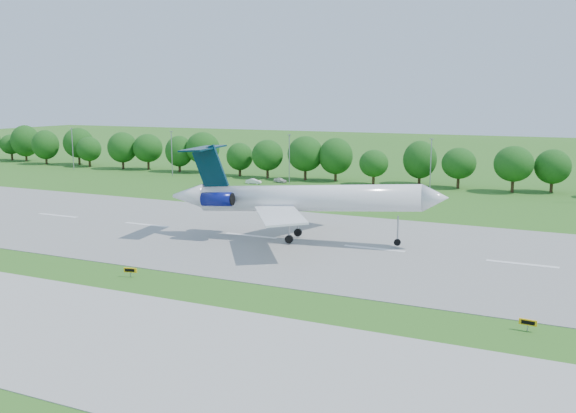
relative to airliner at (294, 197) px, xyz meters
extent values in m
plane|color=#2D6B1C|center=(-7.56, -24.68, -6.73)|extent=(600.00, 600.00, 0.00)
cube|color=gray|center=(-7.56, 0.32, -6.69)|extent=(400.00, 45.00, 0.08)
cube|color=#ADADA8|center=(-7.56, -42.68, -6.69)|extent=(400.00, 23.00, 0.08)
cylinder|color=#382314|center=(-107.56, 67.32, -4.93)|extent=(0.70, 0.70, 3.60)
sphere|color=#134310|center=(-107.56, 67.32, -0.53)|extent=(8.40, 8.40, 8.40)
cylinder|color=#382314|center=(-67.56, 67.32, -4.93)|extent=(0.70, 0.70, 3.60)
sphere|color=#134310|center=(-67.56, 67.32, -0.53)|extent=(8.40, 8.40, 8.40)
cylinder|color=#382314|center=(-27.56, 67.32, -4.93)|extent=(0.70, 0.70, 3.60)
sphere|color=#134310|center=(-27.56, 67.32, -0.53)|extent=(8.40, 8.40, 8.40)
cylinder|color=#382314|center=(12.44, 67.32, -4.93)|extent=(0.70, 0.70, 3.60)
sphere|color=#134310|center=(12.44, 67.32, -0.53)|extent=(8.40, 8.40, 8.40)
cylinder|color=gray|center=(-97.56, 57.32, -0.73)|extent=(0.24, 0.24, 12.00)
cube|color=gray|center=(-97.56, 57.32, 5.37)|extent=(0.90, 0.25, 0.18)
cylinder|color=gray|center=(-62.56, 57.32, -0.73)|extent=(0.24, 0.24, 12.00)
cube|color=gray|center=(-62.56, 57.32, 5.37)|extent=(0.90, 0.25, 0.18)
cylinder|color=gray|center=(-27.56, 57.32, -0.73)|extent=(0.24, 0.24, 12.00)
cube|color=gray|center=(-27.56, 57.32, 5.37)|extent=(0.90, 0.25, 0.18)
cylinder|color=gray|center=(7.44, 57.32, -0.73)|extent=(0.24, 0.24, 12.00)
cube|color=gray|center=(7.44, 57.32, 5.37)|extent=(0.90, 0.25, 0.18)
cylinder|color=white|center=(2.08, 0.32, -0.06)|extent=(33.65, 8.85, 5.51)
cone|color=white|center=(20.30, 3.08, 0.84)|extent=(4.28, 4.40, 4.05)
cone|color=white|center=(-17.02, -2.58, -0.56)|extent=(6.03, 4.67, 4.14)
cube|color=white|center=(1.27, -7.67, -1.27)|extent=(12.62, 15.09, 0.55)
cube|color=white|center=(-1.06, 7.70, -1.27)|extent=(9.40, 15.41, 0.55)
cube|color=#042433|center=(-13.29, -2.01, 3.79)|extent=(5.91, 1.43, 7.57)
cube|color=#042433|center=(-14.38, -2.18, 6.95)|extent=(5.10, 10.96, 0.42)
cylinder|color=navy|center=(-10.66, -4.53, -0.38)|extent=(5.02, 2.80, 2.33)
cylinder|color=navy|center=(-11.52, 1.17, -0.38)|extent=(5.02, 2.80, 2.33)
cylinder|color=gray|center=(15.25, 2.31, -3.95)|extent=(0.22, 0.22, 3.88)
cylinder|color=black|center=(15.25, 2.31, -5.89)|extent=(1.04, 0.48, 1.00)
cylinder|color=gray|center=(0.25, -2.43, -3.95)|extent=(0.27, 0.27, 3.88)
cylinder|color=black|center=(0.25, -2.43, -5.89)|extent=(1.28, 0.68, 1.22)
cylinder|color=gray|center=(-0.48, 2.40, -3.95)|extent=(0.27, 0.27, 3.88)
cylinder|color=black|center=(-0.48, 2.40, -5.89)|extent=(1.28, 0.68, 1.22)
cube|color=gray|center=(-9.95, -25.98, -6.37)|extent=(0.12, 0.12, 0.72)
cube|color=#FEB80D|center=(-9.95, -25.98, -5.85)|extent=(1.65, 0.56, 0.57)
cube|color=black|center=(-9.93, -26.09, -5.85)|extent=(1.21, 0.30, 0.36)
cube|color=gray|center=(35.23, -24.67, -6.38)|extent=(0.11, 0.11, 0.71)
cube|color=#FEB80D|center=(35.23, -24.67, -5.87)|extent=(1.63, 0.31, 0.56)
cube|color=black|center=(35.23, -24.78, -5.87)|extent=(1.21, 0.12, 0.35)
imported|color=white|center=(-35.37, 53.13, -6.10)|extent=(4.02, 2.05, 1.26)
imported|color=silver|center=(-30.47, 58.19, -6.12)|extent=(3.84, 2.39, 1.22)
camera|label=1|loc=(39.13, -85.77, 15.05)|focal=40.00mm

